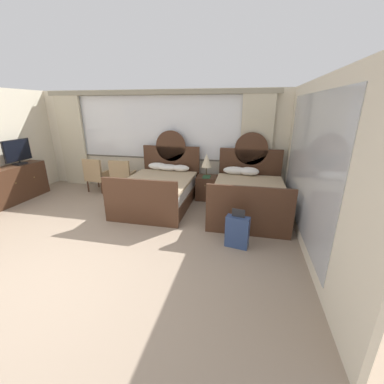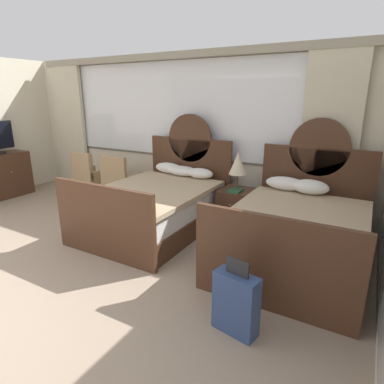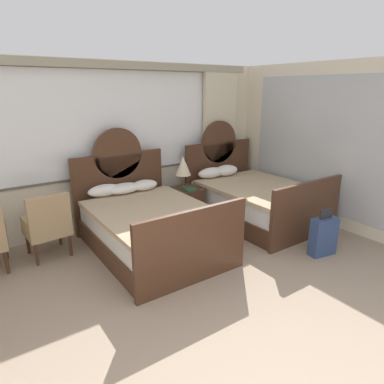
{
  "view_description": "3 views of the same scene",
  "coord_description": "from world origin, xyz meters",
  "px_view_note": "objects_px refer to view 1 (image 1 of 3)",
  "views": [
    {
      "loc": [
        2.41,
        -2.26,
        2.27
      ],
      "look_at": [
        1.38,
        2.42,
        0.61
      ],
      "focal_mm": 23.1,
      "sensor_mm": 36.0,
      "label": 1
    },
    {
      "loc": [
        3.18,
        -0.69,
        1.97
      ],
      "look_at": [
        1.12,
        2.96,
        0.71
      ],
      "focal_mm": 29.97,
      "sensor_mm": 36.0,
      "label": 2
    },
    {
      "loc": [
        -1.63,
        -0.99,
        2.28
      ],
      "look_at": [
        1.04,
        2.86,
        0.83
      ],
      "focal_mm": 31.46,
      "sensor_mm": 36.0,
      "label": 3
    }
  ],
  "objects_px": {
    "nightstand_between_beds": "(207,188)",
    "book_on_nightstand": "(207,177)",
    "bed_near_mirror": "(248,196)",
    "dresser_minibar": "(8,186)",
    "armchair_by_window_centre": "(97,174)",
    "suitcase_on_floor": "(237,232)",
    "tv_flatscreen": "(18,152)",
    "table_lamp_on_nightstand": "(207,161)",
    "armchair_by_window_left": "(122,176)",
    "bed_near_window": "(159,190)"
  },
  "relations": [
    {
      "from": "nightstand_between_beds",
      "to": "book_on_nightstand",
      "type": "relative_size",
      "value": 2.3
    },
    {
      "from": "book_on_nightstand",
      "to": "bed_near_mirror",
      "type": "bearing_deg",
      "value": -27.76
    },
    {
      "from": "dresser_minibar",
      "to": "armchair_by_window_centre",
      "type": "relative_size",
      "value": 2.12
    },
    {
      "from": "dresser_minibar",
      "to": "suitcase_on_floor",
      "type": "bearing_deg",
      "value": -8.65
    },
    {
      "from": "nightstand_between_beds",
      "to": "tv_flatscreen",
      "type": "xyz_separation_m",
      "value": [
        -4.65,
        -0.91,
        0.9
      ]
    },
    {
      "from": "nightstand_between_beds",
      "to": "suitcase_on_floor",
      "type": "bearing_deg",
      "value": -68.21
    },
    {
      "from": "table_lamp_on_nightstand",
      "to": "armchair_by_window_left",
      "type": "relative_size",
      "value": 0.61
    },
    {
      "from": "table_lamp_on_nightstand",
      "to": "armchair_by_window_centre",
      "type": "xyz_separation_m",
      "value": [
        -3.07,
        -0.09,
        -0.5
      ]
    },
    {
      "from": "suitcase_on_floor",
      "to": "bed_near_window",
      "type": "bearing_deg",
      "value": 141.05
    },
    {
      "from": "bed_near_window",
      "to": "armchair_by_window_left",
      "type": "bearing_deg",
      "value": 155.46
    },
    {
      "from": "bed_near_mirror",
      "to": "tv_flatscreen",
      "type": "xyz_separation_m",
      "value": [
        -5.69,
        -0.27,
        0.82
      ]
    },
    {
      "from": "armchair_by_window_centre",
      "to": "suitcase_on_floor",
      "type": "height_order",
      "value": "armchair_by_window_centre"
    },
    {
      "from": "book_on_nightstand",
      "to": "nightstand_between_beds",
      "type": "bearing_deg",
      "value": 95.16
    },
    {
      "from": "tv_flatscreen",
      "to": "bed_near_mirror",
      "type": "bearing_deg",
      "value": 2.67
    },
    {
      "from": "dresser_minibar",
      "to": "suitcase_on_floor",
      "type": "relative_size",
      "value": 2.87
    },
    {
      "from": "book_on_nightstand",
      "to": "suitcase_on_floor",
      "type": "height_order",
      "value": "suitcase_on_floor"
    },
    {
      "from": "bed_near_window",
      "to": "book_on_nightstand",
      "type": "relative_size",
      "value": 8.45
    },
    {
      "from": "bed_near_mirror",
      "to": "armchair_by_window_centre",
      "type": "distance_m",
      "value": 4.17
    },
    {
      "from": "armchair_by_window_centre",
      "to": "suitcase_on_floor",
      "type": "bearing_deg",
      "value": -28.27
    },
    {
      "from": "bed_near_mirror",
      "to": "dresser_minibar",
      "type": "xyz_separation_m",
      "value": [
        -5.72,
        -0.71,
        0.07
      ]
    },
    {
      "from": "bed_near_window",
      "to": "bed_near_mirror",
      "type": "height_order",
      "value": "same"
    },
    {
      "from": "table_lamp_on_nightstand",
      "to": "armchair_by_window_centre",
      "type": "bearing_deg",
      "value": -178.31
    },
    {
      "from": "bed_near_window",
      "to": "armchair_by_window_left",
      "type": "relative_size",
      "value": 2.35
    },
    {
      "from": "nightstand_between_beds",
      "to": "armchair_by_window_left",
      "type": "xyz_separation_m",
      "value": [
        -2.31,
        -0.07,
        0.19
      ]
    },
    {
      "from": "table_lamp_on_nightstand",
      "to": "book_on_nightstand",
      "type": "xyz_separation_m",
      "value": [
        0.03,
        -0.13,
        -0.38
      ]
    },
    {
      "from": "nightstand_between_beds",
      "to": "tv_flatscreen",
      "type": "relative_size",
      "value": 0.79
    },
    {
      "from": "bed_near_window",
      "to": "nightstand_between_beds",
      "type": "relative_size",
      "value": 3.68
    },
    {
      "from": "tv_flatscreen",
      "to": "armchair_by_window_left",
      "type": "distance_m",
      "value": 2.59
    },
    {
      "from": "bed_near_window",
      "to": "bed_near_mirror",
      "type": "distance_m",
      "value": 2.09
    },
    {
      "from": "suitcase_on_floor",
      "to": "nightstand_between_beds",
      "type": "bearing_deg",
      "value": 111.79
    },
    {
      "from": "armchair_by_window_left",
      "to": "book_on_nightstand",
      "type": "bearing_deg",
      "value": -0.87
    },
    {
      "from": "nightstand_between_beds",
      "to": "armchair_by_window_centre",
      "type": "height_order",
      "value": "armchair_by_window_centre"
    },
    {
      "from": "book_on_nightstand",
      "to": "armchair_by_window_centre",
      "type": "relative_size",
      "value": 0.28
    },
    {
      "from": "book_on_nightstand",
      "to": "suitcase_on_floor",
      "type": "xyz_separation_m",
      "value": [
        0.87,
        -2.1,
        -0.33
      ]
    },
    {
      "from": "nightstand_between_beds",
      "to": "dresser_minibar",
      "type": "bearing_deg",
      "value": -163.88
    },
    {
      "from": "tv_flatscreen",
      "to": "nightstand_between_beds",
      "type": "bearing_deg",
      "value": 11.09
    },
    {
      "from": "armchair_by_window_left",
      "to": "suitcase_on_floor",
      "type": "bearing_deg",
      "value": -33.8
    },
    {
      "from": "nightstand_between_beds",
      "to": "tv_flatscreen",
      "type": "height_order",
      "value": "tv_flatscreen"
    },
    {
      "from": "table_lamp_on_nightstand",
      "to": "tv_flatscreen",
      "type": "distance_m",
      "value": 4.73
    },
    {
      "from": "tv_flatscreen",
      "to": "armchair_by_window_left",
      "type": "relative_size",
      "value": 0.81
    },
    {
      "from": "armchair_by_window_centre",
      "to": "armchair_by_window_left",
      "type": "bearing_deg",
      "value": -0.01
    },
    {
      "from": "bed_near_window",
      "to": "armchair_by_window_left",
      "type": "distance_m",
      "value": 1.39
    },
    {
      "from": "bed_near_mirror",
      "to": "armchair_by_window_left",
      "type": "bearing_deg",
      "value": 170.18
    },
    {
      "from": "bed_near_window",
      "to": "book_on_nightstand",
      "type": "distance_m",
      "value": 1.21
    },
    {
      "from": "bed_near_mirror",
      "to": "dresser_minibar",
      "type": "bearing_deg",
      "value": -172.96
    },
    {
      "from": "bed_near_mirror",
      "to": "suitcase_on_floor",
      "type": "distance_m",
      "value": 1.56
    },
    {
      "from": "nightstand_between_beds",
      "to": "dresser_minibar",
      "type": "distance_m",
      "value": 4.87
    },
    {
      "from": "suitcase_on_floor",
      "to": "book_on_nightstand",
      "type": "bearing_deg",
      "value": 112.52
    },
    {
      "from": "table_lamp_on_nightstand",
      "to": "dresser_minibar",
      "type": "distance_m",
      "value": 4.89
    },
    {
      "from": "book_on_nightstand",
      "to": "armchair_by_window_left",
      "type": "xyz_separation_m",
      "value": [
        -2.32,
        0.04,
        -0.12
      ]
    }
  ]
}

